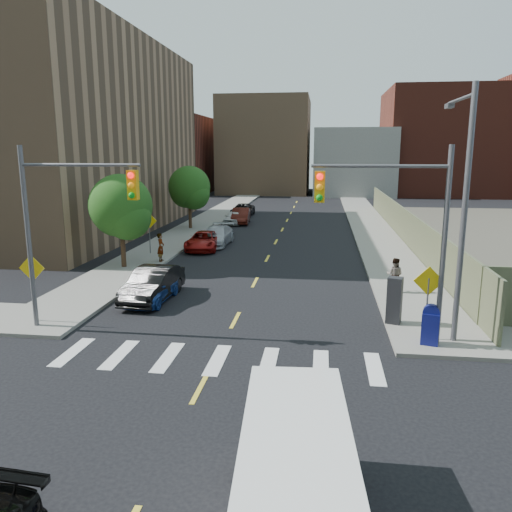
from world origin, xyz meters
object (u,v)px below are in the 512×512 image
(cargo_van, at_px, (296,476))
(pedestrian_west, at_px, (161,247))
(parked_car_grey, at_px, (243,210))
(parked_car_white, at_px, (234,217))
(parked_car_maroon, at_px, (241,216))
(parked_car_silver, at_px, (217,236))
(parked_car_red, at_px, (204,241))
(payphone, at_px, (394,300))
(parked_car_blue, at_px, (153,287))
(mailbox, at_px, (430,325))
(pedestrian_east, at_px, (395,275))
(parked_car_black, at_px, (153,284))

(cargo_van, height_order, pedestrian_west, cargo_van)
(parked_car_grey, xyz_separation_m, pedestrian_west, (-1.39, -22.98, 0.37))
(parked_car_white, height_order, parked_car_maroon, parked_car_maroon)
(parked_car_silver, distance_m, pedestrian_west, 6.79)
(parked_car_red, xyz_separation_m, cargo_van, (7.78, -25.59, 0.54))
(parked_car_maroon, distance_m, payphone, 29.13)
(parked_car_red, relative_size, parked_car_grey, 0.99)
(cargo_van, xyz_separation_m, pedestrian_west, (-9.36, 20.99, -0.15))
(cargo_van, distance_m, payphone, 11.81)
(payphone, bearing_deg, cargo_van, -88.04)
(parked_car_blue, bearing_deg, parked_car_red, 94.32)
(parked_car_silver, relative_size, mailbox, 3.30)
(parked_car_silver, bearing_deg, pedestrian_east, -43.89)
(mailbox, bearing_deg, parked_car_blue, 174.48)
(parked_car_white, height_order, cargo_van, cargo_van)
(parked_car_blue, height_order, parked_car_black, parked_car_black)
(parked_car_maroon, relative_size, parked_car_grey, 0.96)
(parked_car_silver, height_order, pedestrian_west, pedestrian_west)
(parked_car_white, distance_m, mailbox, 31.11)
(parked_car_white, distance_m, parked_car_grey, 5.98)
(parked_car_blue, bearing_deg, parked_car_black, 108.38)
(parked_car_white, bearing_deg, parked_car_maroon, 48.19)
(parked_car_silver, relative_size, cargo_van, 0.96)
(parked_car_blue, xyz_separation_m, parked_car_red, (-0.51, 12.23, -0.03))
(parked_car_maroon, distance_m, pedestrian_west, 17.66)
(parked_car_silver, distance_m, mailbox, 21.47)
(parked_car_white, bearing_deg, parked_car_black, -85.36)
(pedestrian_west, bearing_deg, parked_car_black, -170.66)
(cargo_van, distance_m, pedestrian_east, 16.45)
(parked_car_maroon, height_order, mailbox, mailbox)
(parked_car_black, height_order, parked_car_red, parked_car_black)
(parked_car_white, relative_size, pedestrian_west, 2.18)
(parked_car_maroon, bearing_deg, parked_car_white, -140.00)
(cargo_van, xyz_separation_m, payphone, (3.24, 11.36, -0.09))
(parked_car_black, relative_size, payphone, 2.48)
(parked_car_white, xyz_separation_m, pedestrian_west, (-1.56, -17.00, 0.37))
(parked_car_maroon, bearing_deg, cargo_van, -83.96)
(parked_car_red, xyz_separation_m, pedestrian_east, (11.65, -9.61, 0.34))
(parked_car_black, relative_size, parked_car_red, 1.01)
(parked_car_silver, xyz_separation_m, pedestrian_east, (11.14, -11.46, 0.28))
(parked_car_maroon, xyz_separation_m, pedestrian_west, (-2.10, -17.54, 0.29))
(pedestrian_east, bearing_deg, payphone, 103.70)
(parked_car_blue, xyz_separation_m, pedestrian_west, (-2.10, 7.62, 0.35))
(parked_car_grey, height_order, pedestrian_west, pedestrian_west)
(parked_car_red, distance_m, mailbox, 20.23)
(parked_car_blue, xyz_separation_m, parked_car_maroon, (0.00, 25.16, 0.07))
(parked_car_red, relative_size, pedestrian_east, 2.77)
(parked_car_black, height_order, pedestrian_east, pedestrian_east)
(parked_car_black, bearing_deg, parked_car_blue, -70.27)
(cargo_van, bearing_deg, pedestrian_west, 110.22)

